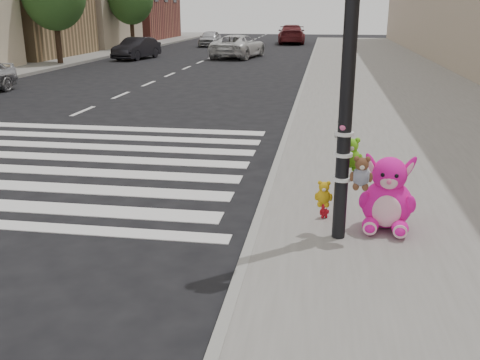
% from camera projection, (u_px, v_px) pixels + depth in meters
% --- Properties ---
extents(ground, '(120.00, 120.00, 0.00)m').
position_uv_depth(ground, '(76.00, 306.00, 5.31)').
color(ground, black).
rests_on(ground, ground).
extents(sidewalk_near, '(7.00, 80.00, 0.14)m').
position_uv_depth(sidewalk_near, '(425.00, 119.00, 13.96)').
color(sidewalk_near, slate).
rests_on(sidewalk_near, ground).
extents(curb_edge, '(0.12, 80.00, 0.15)m').
position_uv_depth(curb_edge, '(293.00, 115.00, 14.47)').
color(curb_edge, gray).
rests_on(curb_edge, ground).
extents(signal_pole, '(0.67, 0.50, 4.00)m').
position_uv_depth(signal_pole, '(348.00, 103.00, 6.09)').
color(signal_pole, black).
rests_on(signal_pole, sidewalk_near).
extents(pink_bunny, '(0.70, 0.78, 0.99)m').
position_uv_depth(pink_bunny, '(387.00, 198.00, 6.72)').
color(pink_bunny, '#FC15A9').
rests_on(pink_bunny, sidewalk_near).
extents(red_teddy, '(0.18, 0.16, 0.21)m').
position_uv_depth(red_teddy, '(324.00, 210.00, 7.14)').
color(red_teddy, '#A2101A').
rests_on(red_teddy, sidewalk_near).
extents(car_dark_far, '(1.91, 3.92, 1.24)m').
position_uv_depth(car_dark_far, '(137.00, 48.00, 31.09)').
color(car_dark_far, black).
rests_on(car_dark_far, ground).
extents(car_white_near, '(3.03, 5.15, 1.34)m').
position_uv_depth(car_white_near, '(238.00, 46.00, 31.98)').
color(car_white_near, silver).
rests_on(car_white_near, ground).
extents(car_maroon_near, '(2.57, 5.52, 1.56)m').
position_uv_depth(car_maroon_near, '(291.00, 34.00, 44.78)').
color(car_maroon_near, maroon).
rests_on(car_maroon_near, ground).
extents(car_silver_deep, '(1.55, 3.61, 1.22)m').
position_uv_depth(car_silver_deep, '(210.00, 38.00, 41.80)').
color(car_silver_deep, '#BABBBF').
rests_on(car_silver_deep, ground).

